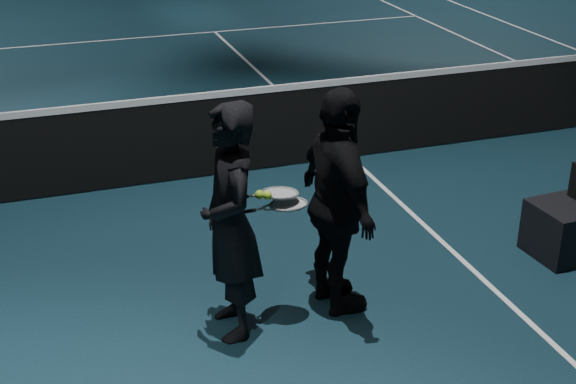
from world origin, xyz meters
name	(u,v)px	position (x,y,z in m)	size (l,w,h in m)	color
floor	(350,157)	(0.00, 0.00, 0.00)	(36.00, 36.00, 0.00)	black
court_lines	(350,157)	(0.00, 0.00, 0.00)	(10.98, 23.78, 0.01)	white
net_mesh	(352,120)	(0.00, 0.00, 0.45)	(12.80, 0.02, 0.86)	black
net_tape	(353,81)	(0.00, 0.00, 0.92)	(12.80, 0.03, 0.07)	white
player_a	(230,223)	(-2.18, -2.88, 0.90)	(0.66, 0.43, 1.80)	black
player_b	(338,204)	(-1.33, -2.83, 0.90)	(1.06, 0.44, 1.80)	black
racket_lower	(289,204)	(-1.73, -2.85, 0.97)	(0.68, 0.22, 0.03)	black
racket_upper	(280,193)	(-1.78, -2.82, 1.05)	(0.68, 0.22, 0.03)	black
tennis_balls	(263,193)	(-1.92, -2.86, 1.09)	(0.12, 0.10, 0.12)	#A8DB2E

